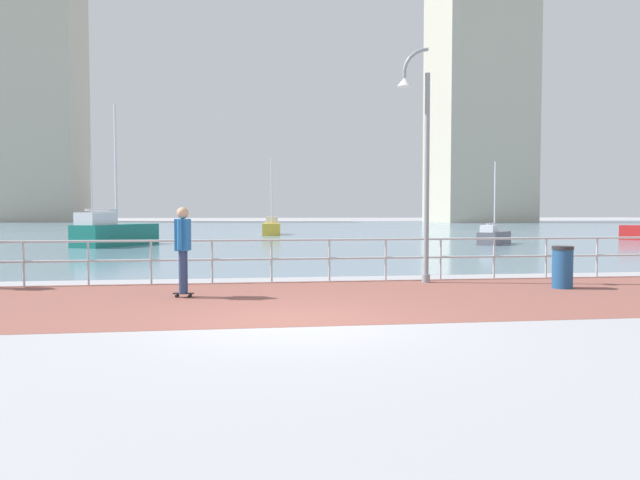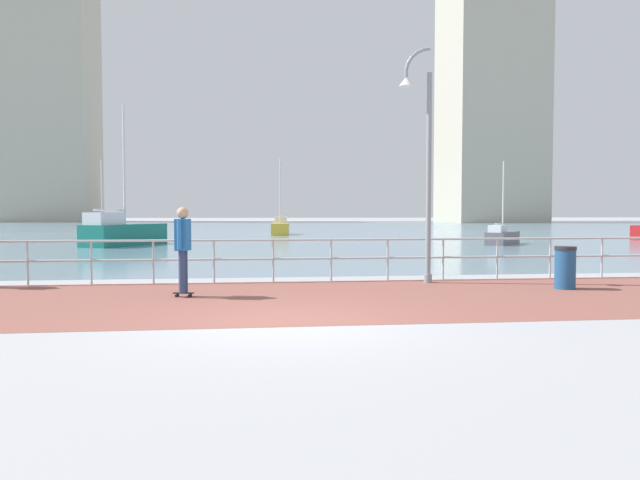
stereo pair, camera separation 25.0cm
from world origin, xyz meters
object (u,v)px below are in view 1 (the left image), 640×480
(skateboarder, at_px, (183,243))
(sailboat_blue, at_px, (272,227))
(lamppost, at_px, (420,154))
(trash_bin, at_px, (562,267))
(sailboat_white, at_px, (494,236))
(sailboat_teal, at_px, (114,232))
(sailboat_yellow, at_px, (92,231))

(skateboarder, relative_size, sailboat_blue, 0.32)
(lamppost, bearing_deg, trash_bin, -27.81)
(sailboat_blue, bearing_deg, sailboat_white, -54.58)
(sailboat_teal, bearing_deg, trash_bin, -54.58)
(sailboat_yellow, distance_m, sailboat_blue, 12.47)
(skateboarder, relative_size, trash_bin, 1.91)
(sailboat_yellow, bearing_deg, sailboat_teal, -70.84)
(sailboat_yellow, distance_m, sailboat_teal, 9.12)
(lamppost, xyz_separation_m, sailboat_teal, (-10.24, 16.85, -2.39))
(lamppost, distance_m, sailboat_blue, 30.44)
(sailboat_white, bearing_deg, sailboat_blue, 125.42)
(skateboarder, distance_m, sailboat_teal, 19.25)
(sailboat_teal, distance_m, sailboat_white, 19.07)
(sailboat_blue, bearing_deg, sailboat_teal, -122.35)
(sailboat_teal, bearing_deg, lamppost, -58.72)
(sailboat_white, bearing_deg, sailboat_yellow, 155.65)
(lamppost, height_order, skateboarder, lamppost)
(sailboat_yellow, xyz_separation_m, sailboat_teal, (2.99, -8.61, 0.19))
(sailboat_white, bearing_deg, skateboarder, -129.28)
(lamppost, xyz_separation_m, sailboat_blue, (-1.73, 30.29, -2.52))
(sailboat_white, bearing_deg, lamppost, -119.53)
(sailboat_teal, xyz_separation_m, sailboat_white, (19.02, -1.35, -0.26))
(sailboat_yellow, xyz_separation_m, sailboat_white, (22.01, -9.96, -0.06))
(sailboat_teal, height_order, sailboat_white, sailboat_teal)
(lamppost, bearing_deg, skateboarder, -161.73)
(lamppost, height_order, sailboat_blue, sailboat_blue)
(skateboarder, relative_size, sailboat_teal, 0.26)
(sailboat_blue, bearing_deg, sailboat_yellow, -157.26)
(sailboat_blue, height_order, sailboat_white, sailboat_blue)
(skateboarder, height_order, sailboat_blue, sailboat_blue)
(sailboat_blue, bearing_deg, trash_bin, -81.89)
(skateboarder, height_order, sailboat_white, sailboat_white)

